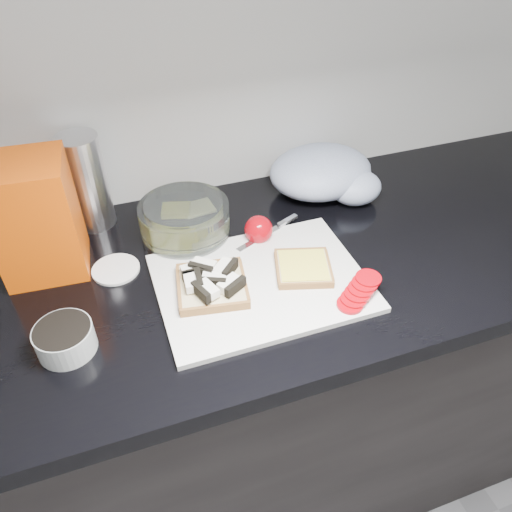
{
  "coord_description": "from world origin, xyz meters",
  "views": [
    {
      "loc": [
        -0.14,
        0.45,
        1.57
      ],
      "look_at": [
        0.1,
        1.15,
        0.95
      ],
      "focal_mm": 35.0,
      "sensor_mm": 36.0,
      "label": 1
    }
  ],
  "objects_px": {
    "bread_bag": "(35,218)",
    "steel_canister": "(86,182)",
    "glass_bowl": "(185,221)",
    "cutting_board": "(261,282)"
  },
  "relations": [
    {
      "from": "bread_bag",
      "to": "steel_canister",
      "type": "bearing_deg",
      "value": 54.21
    },
    {
      "from": "glass_bowl",
      "to": "bread_bag",
      "type": "bearing_deg",
      "value": -179.04
    },
    {
      "from": "cutting_board",
      "to": "bread_bag",
      "type": "bearing_deg",
      "value": 152.84
    },
    {
      "from": "bread_bag",
      "to": "cutting_board",
      "type": "bearing_deg",
      "value": -23.12
    },
    {
      "from": "cutting_board",
      "to": "bread_bag",
      "type": "distance_m",
      "value": 0.45
    },
    {
      "from": "glass_bowl",
      "to": "bread_bag",
      "type": "height_order",
      "value": "bread_bag"
    },
    {
      "from": "glass_bowl",
      "to": "bread_bag",
      "type": "relative_size",
      "value": 0.81
    },
    {
      "from": "glass_bowl",
      "to": "steel_canister",
      "type": "relative_size",
      "value": 0.91
    },
    {
      "from": "bread_bag",
      "to": "steel_canister",
      "type": "xyz_separation_m",
      "value": [
        0.1,
        0.12,
        -0.01
      ]
    },
    {
      "from": "cutting_board",
      "to": "steel_canister",
      "type": "distance_m",
      "value": 0.44
    }
  ]
}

